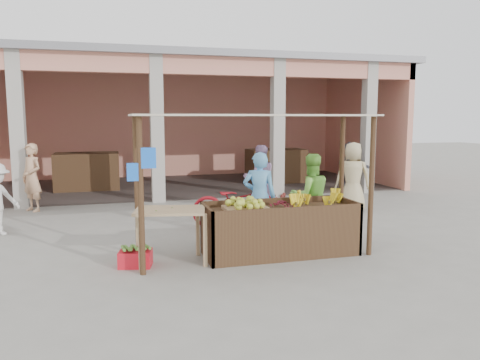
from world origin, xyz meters
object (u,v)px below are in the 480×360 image
object	(u,v)px
side_table	(170,218)
vendor_blue	(259,194)
vendor_green	(310,194)
motorcycle	(239,202)
fruit_stall	(280,231)
red_crate	(136,258)

from	to	relation	value
side_table	vendor_blue	size ratio (longest dim) A/B	0.67
side_table	vendor_green	bearing A→B (deg)	29.10
side_table	motorcycle	xyz separation A→B (m)	(1.72, 2.10, -0.19)
fruit_stall	side_table	distance (m)	1.91
red_crate	vendor_blue	size ratio (longest dim) A/B	0.27
vendor_blue	motorcycle	xyz separation A→B (m)	(-0.06, 1.20, -0.36)
fruit_stall	red_crate	size ratio (longest dim) A/B	5.25
red_crate	vendor_blue	world-z (taller)	vendor_blue
side_table	red_crate	distance (m)	0.83
motorcycle	side_table	bearing A→B (deg)	155.16
motorcycle	vendor_green	bearing A→B (deg)	-123.86
vendor_green	motorcycle	bearing A→B (deg)	-43.55
vendor_blue	vendor_green	world-z (taller)	vendor_blue
red_crate	vendor_blue	bearing A→B (deg)	34.57
vendor_blue	vendor_green	size ratio (longest dim) A/B	1.05
vendor_blue	motorcycle	size ratio (longest dim) A/B	0.86
red_crate	vendor_green	bearing A→B (deg)	28.14
red_crate	vendor_green	world-z (taller)	vendor_green
vendor_blue	fruit_stall	bearing A→B (deg)	118.71
fruit_stall	vendor_blue	distance (m)	1.02
red_crate	motorcycle	bearing A→B (deg)	56.13
red_crate	vendor_green	distance (m)	3.56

